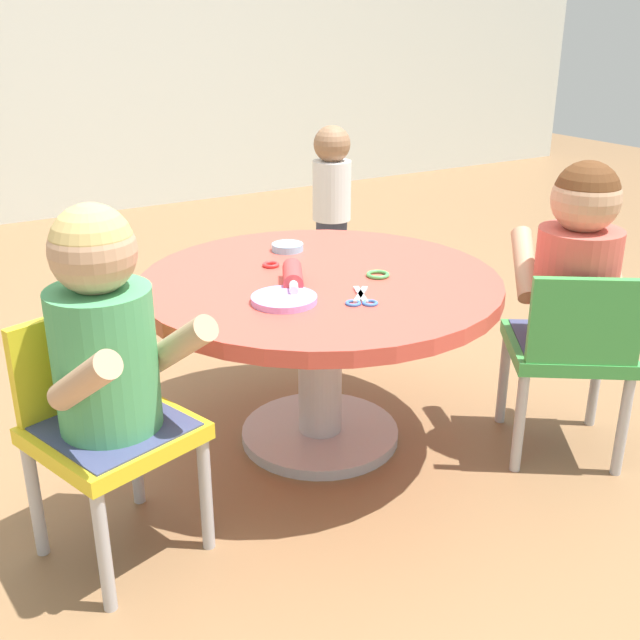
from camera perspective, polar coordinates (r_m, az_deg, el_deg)
ground_plane at (r=2.20m, az=0.00°, el=-8.71°), size 10.00×10.00×0.00m
craft_table at (r=2.04m, az=0.00°, el=0.37°), size 0.94×0.94×0.48m
child_chair_left at (r=1.71m, az=-15.74°, el=-7.49°), size 0.38×0.38×0.54m
seated_child_left at (r=1.58m, az=-15.78°, el=-0.82°), size 0.36×0.41×0.51m
child_chair_right at (r=2.09m, az=18.05°, el=-2.15°), size 0.42×0.42×0.54m
seated_child_right at (r=2.05m, az=18.54°, el=4.09°), size 0.42×0.44×0.51m
toddler_standing at (r=3.43m, az=0.87°, el=9.10°), size 0.17×0.17×0.67m
rolling_pin at (r=1.94m, az=-2.04°, el=3.32°), size 0.13×0.21×0.05m
craft_scissors at (r=1.84m, az=3.04°, el=1.54°), size 0.12×0.14×0.01m
playdough_blob_0 at (r=1.82m, az=-2.68°, el=1.55°), size 0.16×0.16×0.02m
playdough_blob_1 at (r=2.23m, az=-2.42°, el=5.42°), size 0.09×0.09×0.02m
cookie_cutter_0 at (r=2.09m, az=-3.67°, el=4.13°), size 0.05×0.05×0.01m
cookie_cutter_1 at (r=2.01m, az=4.31°, el=3.38°), size 0.06×0.06×0.01m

